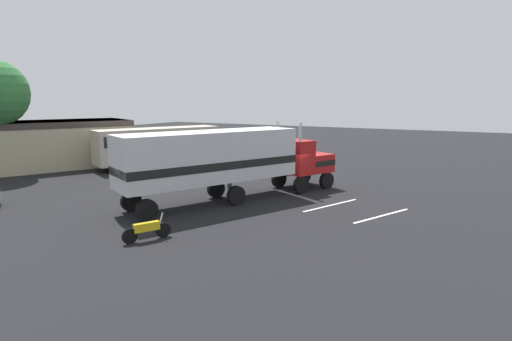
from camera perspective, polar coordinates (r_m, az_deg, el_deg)
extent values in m
plane|color=black|center=(27.22, 5.17, -2.70)|extent=(120.00, 120.00, 0.00)
cube|color=silver|center=(23.60, 10.35, -4.78)|extent=(4.13, 1.82, 0.01)
cube|color=silver|center=(22.15, 17.11, -6.03)|extent=(4.07, 1.97, 0.01)
cube|color=#B21919|center=(28.13, 7.81, 1.19)|extent=(2.67, 3.02, 1.20)
cube|color=#B21919|center=(26.98, 5.39, 1.94)|extent=(2.31, 2.86, 2.20)
cube|color=silver|center=(28.79, 9.15, 1.35)|extent=(0.94, 1.94, 1.08)
cube|color=black|center=(28.12, 7.81, 1.31)|extent=(2.69, 3.06, 0.36)
cylinder|color=silver|center=(27.38, 3.02, 3.35)|extent=(0.18, 0.18, 3.40)
cylinder|color=silver|center=(25.73, 6.13, 2.89)|extent=(0.18, 0.18, 3.40)
cube|color=silver|center=(23.20, -6.39, 1.99)|extent=(10.63, 6.72, 2.80)
cube|color=black|center=(23.26, -6.37, 0.96)|extent=(10.65, 6.76, 0.44)
cylinder|color=silver|center=(28.41, 4.24, -0.19)|extent=(1.45, 1.12, 0.64)
cylinder|color=black|center=(29.31, 6.68, -0.71)|extent=(1.13, 0.73, 1.10)
cylinder|color=black|center=(27.78, 9.78, -1.38)|extent=(1.13, 0.73, 1.10)
cylinder|color=black|center=(27.82, 3.21, -1.24)|extent=(1.13, 0.73, 1.10)
cylinder|color=black|center=(26.20, 6.28, -1.98)|extent=(1.13, 0.73, 1.10)
cylinder|color=black|center=(25.02, -5.57, -2.54)|extent=(1.13, 0.73, 1.10)
cylinder|color=black|center=(23.20, -2.77, -3.49)|extent=(1.13, 0.73, 1.10)
cylinder|color=black|center=(22.86, -16.96, -4.12)|extent=(1.13, 0.73, 1.10)
cylinder|color=black|center=(20.85, -14.92, -5.36)|extent=(1.13, 0.73, 1.10)
cylinder|color=#2D3347|center=(27.44, -3.54, -1.69)|extent=(0.18, 0.18, 0.82)
cylinder|color=#2D3347|center=(27.36, -3.81, -1.73)|extent=(0.18, 0.18, 0.82)
cylinder|color=gray|center=(27.27, -3.69, -0.27)|extent=(0.34, 0.34, 0.58)
sphere|color=tan|center=(27.20, -3.70, 0.57)|extent=(0.23, 0.23, 0.23)
cube|color=black|center=(27.43, -3.91, -0.15)|extent=(0.30, 0.26, 0.36)
cube|color=#BFB29E|center=(37.44, -13.35, 3.56)|extent=(11.11, 6.71, 2.90)
cube|color=black|center=(37.38, -13.38, 4.44)|extent=(10.52, 6.48, 0.90)
cylinder|color=black|center=(40.43, -8.62, 2.10)|extent=(1.03, 0.65, 1.00)
cylinder|color=black|center=(38.49, -7.00, 1.75)|extent=(1.03, 0.65, 1.00)
cylinder|color=black|center=(37.34, -19.15, 1.01)|extent=(1.03, 0.65, 1.00)
cylinder|color=black|center=(35.23, -17.98, 0.58)|extent=(1.03, 0.65, 1.00)
cylinder|color=black|center=(18.36, -12.76, -8.08)|extent=(0.63, 0.39, 0.66)
cylinder|color=black|center=(17.92, -17.12, -8.73)|extent=(0.63, 0.39, 0.66)
cube|color=gold|center=(18.04, -14.96, -7.56)|extent=(1.09, 0.71, 0.36)
cylinder|color=silver|center=(18.20, -13.11, -6.78)|extent=(0.28, 0.19, 0.69)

